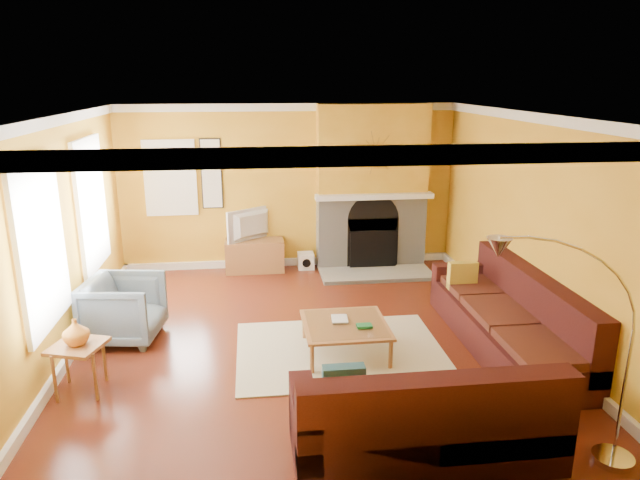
{
  "coord_description": "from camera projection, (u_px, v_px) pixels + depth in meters",
  "views": [
    {
      "loc": [
        -0.62,
        -6.29,
        3.08
      ],
      "look_at": [
        0.2,
        0.4,
        1.17
      ],
      "focal_mm": 32.0,
      "sensor_mm": 36.0,
      "label": 1
    }
  ],
  "objects": [
    {
      "name": "floor",
      "position": [
        308.0,
        342.0,
        6.93
      ],
      "size": [
        5.5,
        6.0,
        0.02
      ],
      "primitive_type": "cube",
      "color": "maroon",
      "rests_on": "ground"
    },
    {
      "name": "ceiling",
      "position": [
        306.0,
        114.0,
        6.18
      ],
      "size": [
        5.5,
        6.0,
        0.02
      ],
      "primitive_type": "cube",
      "color": "white",
      "rests_on": "ground"
    },
    {
      "name": "wall_back",
      "position": [
        289.0,
        187.0,
        9.43
      ],
      "size": [
        5.5,
        0.02,
        2.7
      ],
      "primitive_type": "cube",
      "color": "gold",
      "rests_on": "ground"
    },
    {
      "name": "wall_front",
      "position": [
        354.0,
        357.0,
        3.68
      ],
      "size": [
        5.5,
        0.02,
        2.7
      ],
      "primitive_type": "cube",
      "color": "gold",
      "rests_on": "ground"
    },
    {
      "name": "wall_left",
      "position": [
        56.0,
        243.0,
        6.23
      ],
      "size": [
        0.02,
        6.0,
        2.7
      ],
      "primitive_type": "cube",
      "color": "gold",
      "rests_on": "ground"
    },
    {
      "name": "wall_right",
      "position": [
        534.0,
        227.0,
        6.88
      ],
      "size": [
        0.02,
        6.0,
        2.7
      ],
      "primitive_type": "cube",
      "color": "gold",
      "rests_on": "ground"
    },
    {
      "name": "baseboard",
      "position": [
        308.0,
        337.0,
        6.91
      ],
      "size": [
        5.5,
        6.0,
        0.12
      ],
      "primitive_type": null,
      "color": "white",
      "rests_on": "floor"
    },
    {
      "name": "crown_molding",
      "position": [
        306.0,
        121.0,
        6.2
      ],
      "size": [
        5.5,
        6.0,
        0.12
      ],
      "primitive_type": null,
      "color": "white",
      "rests_on": "ceiling"
    },
    {
      "name": "window_left_near",
      "position": [
        90.0,
        204.0,
        7.44
      ],
      "size": [
        0.06,
        1.22,
        1.72
      ],
      "primitive_type": "cube",
      "color": "white",
      "rests_on": "wall_left"
    },
    {
      "name": "window_left_far",
      "position": [
        39.0,
        245.0,
        5.62
      ],
      "size": [
        0.06,
        1.22,
        1.72
      ],
      "primitive_type": "cube",
      "color": "white",
      "rests_on": "wall_left"
    },
    {
      "name": "window_back",
      "position": [
        170.0,
        178.0,
        9.1
      ],
      "size": [
        0.82,
        0.06,
        1.22
      ],
      "primitive_type": "cube",
      "color": "white",
      "rests_on": "wall_back"
    },
    {
      "name": "wall_art",
      "position": [
        211.0,
        174.0,
        9.18
      ],
      "size": [
        0.34,
        0.04,
        1.14
      ],
      "primitive_type": "cube",
      "color": "white",
      "rests_on": "wall_back"
    },
    {
      "name": "fireplace",
      "position": [
        372.0,
        187.0,
        9.39
      ],
      "size": [
        1.8,
        0.4,
        2.7
      ],
      "primitive_type": null,
      "color": "#9D9B94",
      "rests_on": "floor"
    },
    {
      "name": "mantel",
      "position": [
        374.0,
        196.0,
        9.19
      ],
      "size": [
        1.92,
        0.22,
        0.08
      ],
      "primitive_type": "cube",
      "color": "white",
      "rests_on": "fireplace"
    },
    {
      "name": "hearth",
      "position": [
        377.0,
        274.0,
        9.22
      ],
      "size": [
        1.8,
        0.7,
        0.06
      ],
      "primitive_type": "cube",
      "color": "#9D9B94",
      "rests_on": "floor"
    },
    {
      "name": "sunburst",
      "position": [
        375.0,
        153.0,
        9.0
      ],
      "size": [
        0.7,
        0.04,
        0.7
      ],
      "primitive_type": null,
      "color": "olive",
      "rests_on": "fireplace"
    },
    {
      "name": "rug",
      "position": [
        340.0,
        351.0,
        6.68
      ],
      "size": [
        2.4,
        1.8,
        0.02
      ],
      "primitive_type": "cube",
      "color": "beige",
      "rests_on": "floor"
    },
    {
      "name": "sectional_sofa",
      "position": [
        426.0,
        332.0,
        6.13
      ],
      "size": [
        3.1,
        3.7,
        0.9
      ],
      "primitive_type": null,
      "color": "#3B1313",
      "rests_on": "floor"
    },
    {
      "name": "coffee_table",
      "position": [
        345.0,
        338.0,
        6.59
      ],
      "size": [
        0.97,
        0.97,
        0.38
      ],
      "primitive_type": null,
      "rotation": [
        0.0,
        0.0,
        0.01
      ],
      "color": "white",
      "rests_on": "floor"
    },
    {
      "name": "media_console",
      "position": [
        255.0,
        256.0,
        9.41
      ],
      "size": [
        0.95,
        0.43,
        0.52
      ],
      "primitive_type": "cube",
      "color": "#9C6638",
      "rests_on": "floor"
    },
    {
      "name": "tv",
      "position": [
        254.0,
        225.0,
        9.27
      ],
      "size": [
        0.8,
        0.64,
        0.52
      ],
      "primitive_type": "imported",
      "rotation": [
        0.0,
        0.0,
        3.79
      ],
      "color": "black",
      "rests_on": "media_console"
    },
    {
      "name": "subwoofer",
      "position": [
        306.0,
        261.0,
        9.57
      ],
      "size": [
        0.26,
        0.26,
        0.26
      ],
      "primitive_type": "cube",
      "color": "white",
      "rests_on": "floor"
    },
    {
      "name": "armchair",
      "position": [
        124.0,
        309.0,
        6.89
      ],
      "size": [
        0.98,
        0.96,
        0.79
      ],
      "primitive_type": "imported",
      "rotation": [
        0.0,
        0.0,
        1.43
      ],
      "color": "slate",
      "rests_on": "floor"
    },
    {
      "name": "side_table",
      "position": [
        80.0,
        368.0,
        5.76
      ],
      "size": [
        0.6,
        0.6,
        0.52
      ],
      "primitive_type": null,
      "rotation": [
        0.0,
        0.0,
        -0.31
      ],
      "color": "#9C6638",
      "rests_on": "floor"
    },
    {
      "name": "vase",
      "position": [
        76.0,
        332.0,
        5.65
      ],
      "size": [
        0.33,
        0.33,
        0.27
      ],
      "primitive_type": "imported",
      "rotation": [
        0.0,
        0.0,
        -0.34
      ],
      "color": "orange",
      "rests_on": "side_table"
    },
    {
      "name": "book",
      "position": [
        332.0,
        319.0,
        6.61
      ],
      "size": [
        0.2,
        0.26,
        0.02
      ],
      "primitive_type": "imported",
      "rotation": [
        0.0,
        0.0,
        -0.08
      ],
      "color": "white",
      "rests_on": "coffee_table"
    },
    {
      "name": "arc_lamp",
      "position": [
        566.0,
        358.0,
        4.43
      ],
      "size": [
        1.27,
        0.36,
        1.98
      ],
      "primitive_type": null,
      "color": "silver",
      "rests_on": "floor"
    }
  ]
}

